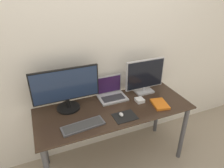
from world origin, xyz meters
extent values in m
cube|color=silver|center=(0.00, 0.69, 1.25)|extent=(7.00, 0.05, 2.50)
cube|color=#332319|center=(0.00, 0.31, 0.74)|extent=(1.60, 0.62, 0.02)
cylinder|color=#47474C|center=(0.74, 0.05, 0.37)|extent=(0.05, 0.05, 0.73)
cylinder|color=#47474C|center=(-0.74, 0.57, 0.37)|extent=(0.05, 0.05, 0.73)
cylinder|color=#47474C|center=(0.74, 0.57, 0.37)|extent=(0.05, 0.05, 0.73)
cylinder|color=black|center=(-0.44, 0.49, 0.76)|extent=(0.23, 0.23, 0.02)
cylinder|color=black|center=(-0.44, 0.49, 0.82)|extent=(0.04, 0.04, 0.10)
cube|color=black|center=(-0.44, 0.49, 1.02)|extent=(0.66, 0.02, 0.34)
cube|color=#1E2D4C|center=(-0.44, 0.48, 1.02)|extent=(0.63, 0.01, 0.31)
cube|color=#B2B2B7|center=(0.45, 0.49, 0.76)|extent=(0.21, 0.15, 0.02)
cylinder|color=#B2B2B7|center=(0.45, 0.49, 0.79)|extent=(0.04, 0.04, 0.05)
cube|color=#B2B2B7|center=(0.45, 0.49, 0.98)|extent=(0.47, 0.02, 0.35)
cube|color=black|center=(0.45, 0.48, 0.98)|extent=(0.45, 0.01, 0.32)
cube|color=#ADADB2|center=(0.05, 0.49, 0.76)|extent=(0.30, 0.22, 0.02)
cube|color=#2D2D33|center=(0.05, 0.47, 0.77)|extent=(0.25, 0.12, 0.00)
cube|color=#ADADB2|center=(0.05, 0.60, 0.87)|extent=(0.30, 0.01, 0.21)
cube|color=#331947|center=(0.05, 0.59, 0.87)|extent=(0.27, 0.00, 0.19)
cube|color=#4C4C51|center=(-0.37, 0.15, 0.76)|extent=(0.40, 0.17, 0.02)
cube|color=#383838|center=(-0.37, 0.15, 0.77)|extent=(0.37, 0.14, 0.00)
cube|color=black|center=(0.04, 0.14, 0.75)|extent=(0.22, 0.17, 0.00)
ellipsoid|color=silver|center=(0.01, 0.16, 0.77)|extent=(0.04, 0.06, 0.03)
cube|color=orange|center=(0.47, 0.18, 0.76)|extent=(0.18, 0.23, 0.02)
cube|color=white|center=(0.47, 0.18, 0.76)|extent=(0.17, 0.22, 0.02)
cube|color=white|center=(0.30, 0.32, 0.77)|extent=(0.08, 0.09, 0.04)
camera|label=1|loc=(-0.68, -1.26, 1.93)|focal=32.00mm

